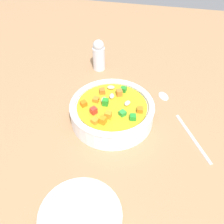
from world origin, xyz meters
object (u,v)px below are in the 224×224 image
object	(u,v)px
spoon	(177,115)
pepper_shaker	(99,55)
side_bowl_small	(80,218)
soup_bowl_main	(112,111)

from	to	relation	value
spoon	pepper_shaker	xyz separation A→B (cm)	(-15.43, -22.52, 4.03)
spoon	pepper_shaker	bearing A→B (deg)	26.95
spoon	side_bowl_small	xyz separation A→B (cm)	(28.79, -14.84, 1.45)
soup_bowl_main	side_bowl_small	distance (cm)	24.58
soup_bowl_main	side_bowl_small	bearing A→B (deg)	-0.30
spoon	side_bowl_small	bearing A→B (deg)	124.10
pepper_shaker	side_bowl_small	bearing A→B (deg)	9.85
soup_bowl_main	pepper_shaker	size ratio (longest dim) A/B	2.11
soup_bowl_main	spoon	world-z (taller)	soup_bowl_main
soup_bowl_main	spoon	xyz separation A→B (cm)	(-4.23, 14.71, -2.29)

